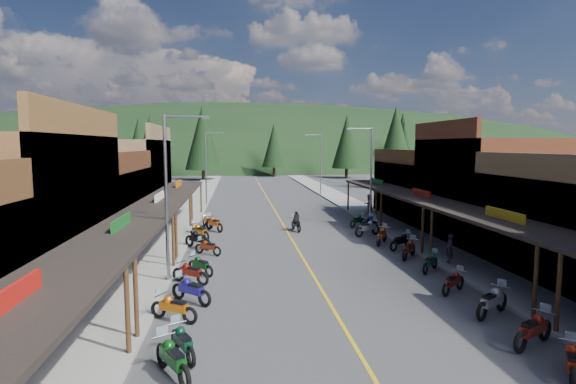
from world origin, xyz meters
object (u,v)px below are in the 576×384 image
object	(u,v)px
bike_west_4	(191,289)
bike_west_6	(201,264)
pine_8	(109,149)
pine_0	(42,145)
bike_west_8	(198,238)
bike_east_11	(358,220)
pine_7	(108,142)
pine_3	(274,145)
bike_west_7	(208,246)
shop_west_3	(116,182)
pine_1	(139,142)
bike_west_9	(200,231)
pine_4	(347,142)
pine_11	(396,141)
bike_west_1	(172,357)
bike_east_1	(572,360)
streetlight_1	(207,165)
rider_on_bike	(296,223)
bike_east_2	(533,328)
shop_east_3	(431,190)
pine_6	(470,145)
shop_east_2	(491,189)
bike_east_8	(382,235)
pine_9	(404,146)
bike_east_9	(368,227)
bike_east_3	(492,300)
bike_east_5	(430,261)
streetlight_0	(169,190)
pedestrian_east_b	(368,204)
bike_east_7	(401,240)
pedestrian_east_a	(450,248)
bike_west_11	(208,221)
bike_east_10	(368,221)
bike_east_4	(453,281)
pine_10	(151,144)
streetlight_3	(320,161)
bike_west_2	(183,340)
pine_2	(203,137)
pine_5	(403,139)
bike_east_6	(409,248)
bike_west_5	(190,271)
bike_west_10	(214,223)
shop_west_2	(77,210)
bike_west_3	(174,306)

from	to	relation	value
bike_west_4	bike_west_6	xyz separation A→B (m)	(0.07, 4.16, -0.08)
pine_8	pine_0	bearing A→B (deg)	129.29
bike_west_8	bike_east_11	distance (m)	13.72
pine_7	pine_3	bearing A→B (deg)	-15.52
bike_west_7	shop_west_3	bearing A→B (deg)	69.28
pine_1	bike_west_9	size ratio (longest dim) A/B	5.38
pine_4	pine_11	distance (m)	22.09
bike_west_9	bike_east_11	distance (m)	12.82
bike_west_1	bike_east_11	bearing A→B (deg)	32.46
bike_east_1	streetlight_1	bearing A→B (deg)	143.64
rider_on_bike	bike_east_2	bearing A→B (deg)	-86.06
shop_east_3	pine_6	bearing A→B (deg)	58.54
shop_east_2	bike_east_8	bearing A→B (deg)	-174.80
pine_1	shop_east_2	bearing A→B (deg)	-61.05
shop_west_3	pine_6	xyz separation A→B (m)	(59.78, 52.70, 2.96)
shop_west_3	pine_9	bearing A→B (deg)	41.73
bike_west_1	bike_east_9	size ratio (longest dim) A/B	0.95
bike_east_3	bike_east_5	xyz separation A→B (m)	(0.24, 6.12, -0.10)
streetlight_0	bike_west_8	bearing A→B (deg)	84.80
pedestrian_east_b	shop_east_2	bearing A→B (deg)	92.86
bike_west_7	bike_east_8	size ratio (longest dim) A/B	0.82
bike_east_7	pedestrian_east_a	xyz separation A→B (m)	(1.24, -3.95, 0.37)
shop_east_2	bike_west_11	world-z (taller)	shop_east_2
bike_west_8	bike_east_7	size ratio (longest dim) A/B	1.11
bike_east_10	pine_9	bearing A→B (deg)	108.36
bike_east_4	pedestrian_east_b	bearing A→B (deg)	134.79
pine_10	bike_east_10	xyz separation A→B (m)	(24.40, -43.76, -6.15)
streetlight_3	bike_east_4	bearing A→B (deg)	-91.74
bike_west_9	bike_east_11	world-z (taller)	bike_west_9
bike_east_1	bike_east_10	size ratio (longest dim) A/B	0.87
pine_7	bike_east_9	bearing A→B (deg)	-62.51
bike_east_5	bike_west_6	bearing A→B (deg)	-139.97
bike_east_10	bike_west_9	bearing A→B (deg)	-126.04
pine_1	bike_west_8	size ratio (longest dim) A/B	5.39
pine_11	bike_west_2	bearing A→B (deg)	-116.21
pine_2	bike_east_1	world-z (taller)	pine_2
shop_east_2	pine_5	distance (m)	73.29
bike_west_9	bike_east_6	xyz separation A→B (m)	(12.51, -6.54, -0.03)
pine_3	bike_east_1	size ratio (longest dim) A/B	5.74
bike_west_5	pedestrian_east_b	bearing A→B (deg)	-2.96
bike_west_7	bike_west_10	bearing A→B (deg)	34.68
bike_west_11	shop_west_2	bearing A→B (deg)	-164.23
shop_west_2	bike_east_7	xyz separation A→B (m)	(20.23, -2.37, -1.93)
bike_east_1	pedestrian_east_a	world-z (taller)	pedestrian_east_a
streetlight_3	bike_west_9	distance (m)	29.73
bike_west_3	bike_east_2	distance (m)	12.49
pine_11	bike_west_4	world-z (taller)	pine_11
bike_east_7	bike_east_10	size ratio (longest dim) A/B	0.95
bike_west_2	pine_11	bearing A→B (deg)	38.10
shop_west_3	bike_west_6	xyz separation A→B (m)	(8.11, -16.09, -2.97)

